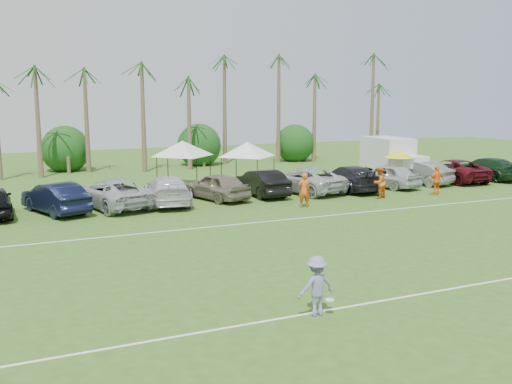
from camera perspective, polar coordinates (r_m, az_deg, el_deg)
name	(u,v)px	position (r m, az deg, el deg)	size (l,w,h in m)	color
ground	(438,321)	(17.42, 17.78, -12.20)	(120.00, 120.00, 0.00)	#365D1B
field_lines	(303,252)	(23.63, 4.72, -6.04)	(80.00, 12.10, 0.01)	white
palm_tree_3	(36,50)	(50.18, -21.12, 13.09)	(2.40, 2.40, 11.90)	brown
palm_tree_4	(89,84)	(50.45, -16.33, 10.37)	(2.40, 2.40, 8.90)	brown
palm_tree_5	(137,74)	(51.19, -11.85, 11.50)	(2.40, 2.40, 9.90)	brown
palm_tree_6	(181,65)	(52.24, -7.50, 12.51)	(2.40, 2.40, 10.90)	brown
palm_tree_7	(223,56)	(53.58, -3.30, 13.41)	(2.40, 2.40, 11.90)	brown
palm_tree_8	(272,85)	(55.44, 1.65, 10.61)	(2.40, 2.40, 8.90)	brown
palm_tree_9	(318,77)	(57.80, 6.21, 11.37)	(2.40, 2.40, 9.90)	brown
palm_tree_10	(361,69)	(60.51, 10.41, 12.00)	(2.40, 2.40, 10.90)	brown
palm_tree_11	(393,62)	(62.89, 13.52, 12.57)	(2.40, 2.40, 11.90)	brown
bush_tree_1	(67,151)	(51.38, -18.41, 3.89)	(4.00, 4.00, 4.00)	brown
bush_tree_2	(200,146)	(53.90, -5.59, 4.56)	(4.00, 4.00, 4.00)	brown
bush_tree_3	(295,143)	(57.84, 3.88, 4.91)	(4.00, 4.00, 4.00)	brown
sideline_player_a	(304,190)	(33.13, 4.82, 0.18)	(0.73, 0.48, 2.01)	#DC5D18
sideline_player_b	(379,183)	(36.87, 12.23, 0.93)	(0.97, 0.75, 1.99)	orange
sideline_player_c	(437,181)	(39.00, 17.63, 1.09)	(1.12, 0.47, 1.92)	orange
box_truck	(393,157)	(45.74, 13.50, 3.39)	(2.91, 6.43, 3.22)	silver
canopy_tent_left	(182,141)	(41.22, -7.37, 5.10)	(4.70, 4.70, 3.81)	black
canopy_tent_right	(247,142)	(41.47, -0.89, 5.01)	(4.50, 4.50, 3.65)	black
market_umbrella	(399,154)	(42.98, 14.12, 3.69)	(2.23, 2.23, 2.49)	black
frisbee_player	(316,286)	(16.86, 6.06, -9.32)	(1.16, 0.69, 1.77)	#817EB3
parked_car_1	(55,198)	(33.24, -19.44, -0.56)	(1.80, 5.17, 1.70)	black
parked_car_2	(113,193)	(33.90, -14.11, -0.12)	(2.83, 6.13, 1.70)	#B3B6BB
parked_car_3	(167,190)	(34.45, -8.86, 0.20)	(2.39, 5.87, 1.70)	silver
parked_car_4	(216,186)	(35.59, -3.99, 0.58)	(2.01, 5.00, 1.70)	gray
parked_car_5	(261,183)	(36.99, 0.53, 0.94)	(1.80, 5.17, 1.70)	black
parked_car_6	(305,180)	(38.37, 4.89, 1.21)	(2.83, 6.13, 1.70)	#BBBDC1
parked_car_7	(349,178)	(39.62, 9.25, 1.38)	(2.39, 5.87, 1.70)	black
parked_car_8	(387,176)	(41.44, 12.95, 1.61)	(2.01, 5.00, 1.70)	silver
parked_car_9	(418,172)	(43.81, 15.88, 1.90)	(1.80, 5.17, 1.70)	gray
parked_car_10	(452,170)	(45.87, 18.98, 2.07)	(2.83, 6.13, 1.70)	#500C15
parked_car_11	(485,168)	(47.98, 21.91, 2.20)	(2.39, 5.87, 1.70)	black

